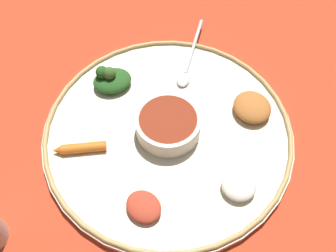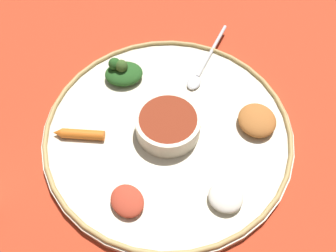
# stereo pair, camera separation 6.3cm
# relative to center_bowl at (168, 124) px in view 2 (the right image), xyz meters

# --- Properties ---
(ground_plane) EXTENTS (2.40, 2.40, 0.00)m
(ground_plane) POSITION_rel_center_bowl_xyz_m (0.00, 0.00, -0.03)
(ground_plane) COLOR #B7381E
(platter) EXTENTS (0.43, 0.43, 0.01)m
(platter) POSITION_rel_center_bowl_xyz_m (0.00, 0.00, -0.03)
(platter) COLOR beige
(platter) RESTS_ON ground_plane
(platter_rim) EXTENTS (0.42, 0.42, 0.01)m
(platter_rim) POSITION_rel_center_bowl_xyz_m (0.00, 0.00, -0.02)
(platter_rim) COLOR tan
(platter_rim) RESTS_ON platter
(center_bowl) EXTENTS (0.11, 0.11, 0.04)m
(center_bowl) POSITION_rel_center_bowl_xyz_m (0.00, 0.00, 0.00)
(center_bowl) COLOR beige
(center_bowl) RESTS_ON platter
(spoon) EXTENTS (0.08, 0.17, 0.01)m
(spoon) POSITION_rel_center_bowl_xyz_m (-0.06, 0.15, -0.02)
(spoon) COLOR silver
(spoon) RESTS_ON platter
(greens_pile) EXTENTS (0.09, 0.09, 0.04)m
(greens_pile) POSITION_rel_center_bowl_xyz_m (-0.14, 0.02, -0.00)
(greens_pile) COLOR #23511E
(greens_pile) RESTS_ON platter
(carrot_near_spoon) EXTENTS (0.07, 0.07, 0.02)m
(carrot_near_spoon) POSITION_rel_center_bowl_xyz_m (-0.09, -0.12, -0.01)
(carrot_near_spoon) COLOR orange
(carrot_near_spoon) RESTS_ON platter
(mound_berbere_red) EXTENTS (0.06, 0.05, 0.02)m
(mound_berbere_red) POSITION_rel_center_bowl_xyz_m (0.05, -0.13, -0.01)
(mound_berbere_red) COLOR #B73D28
(mound_berbere_red) RESTS_ON platter
(mound_rice_white) EXTENTS (0.07, 0.07, 0.02)m
(mound_rice_white) POSITION_rel_center_bowl_xyz_m (0.15, -0.02, -0.01)
(mound_rice_white) COLOR silver
(mound_rice_white) RESTS_ON platter
(mound_chickpea) EXTENTS (0.09, 0.09, 0.03)m
(mound_chickpea) POSITION_rel_center_bowl_xyz_m (0.09, 0.12, -0.01)
(mound_chickpea) COLOR #B2662D
(mound_chickpea) RESTS_ON platter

